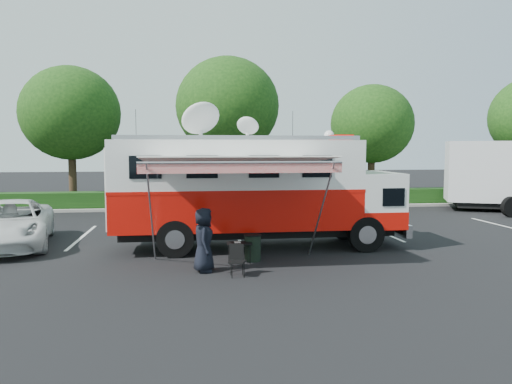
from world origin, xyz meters
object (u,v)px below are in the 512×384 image
command_truck (255,189)px  white_suv (9,247)px  folding_table (239,244)px  trash_bin (253,247)px

command_truck → white_suv: bearing=171.4°
folding_table → trash_bin: 0.54m
command_truck → folding_table: 2.81m
white_suv → trash_bin: (8.18, -3.29, 0.41)m
folding_table → white_suv: bearing=155.3°
white_suv → trash_bin: size_ratio=7.11×
command_truck → folding_table: size_ratio=13.30×
command_truck → trash_bin: (-0.36, -2.00, -1.63)m
trash_bin → white_suv: bearing=158.1°
trash_bin → command_truck: bearing=79.8°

